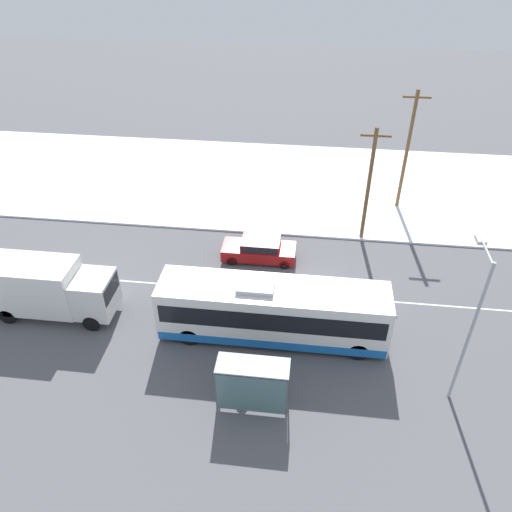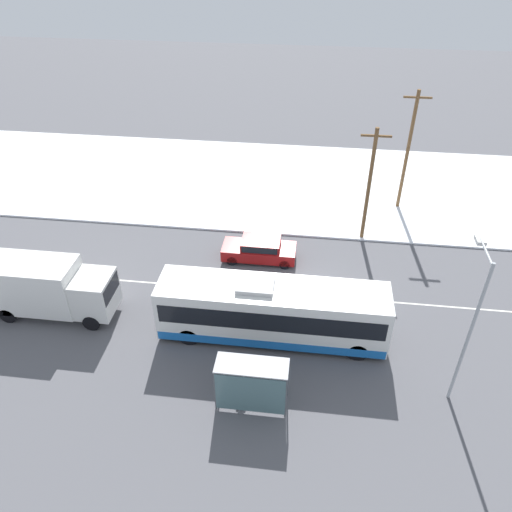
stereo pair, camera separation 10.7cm
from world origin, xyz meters
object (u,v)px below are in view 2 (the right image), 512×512
(streetlamp, at_px, (472,313))
(bus_shelter, at_px, (251,382))
(box_truck, at_px, (44,286))
(utility_pole_roadside, at_px, (369,184))
(utility_pole_snowlot, at_px, (408,150))
(pedestrian_at_stop, at_px, (243,367))
(sedan_car, at_px, (260,249))
(city_bus, at_px, (272,311))

(streetlamp, bearing_deg, bus_shelter, -166.70)
(box_truck, bearing_deg, bus_shelter, -22.69)
(streetlamp, height_order, utility_pole_roadside, utility_pole_roadside)
(box_truck, height_order, bus_shelter, box_truck)
(bus_shelter, bearing_deg, utility_pole_snowlot, 66.37)
(pedestrian_at_stop, xyz_separation_m, utility_pole_snowlot, (8.80, 17.52, 3.39))
(sedan_car, height_order, utility_pole_roadside, utility_pole_roadside)
(bus_shelter, bearing_deg, sedan_car, 94.94)
(box_truck, bearing_deg, utility_pole_snowlot, 35.06)
(streetlamp, bearing_deg, utility_pole_snowlot, 91.76)
(box_truck, relative_size, bus_shelter, 2.28)
(city_bus, distance_m, sedan_car, 6.74)
(bus_shelter, bearing_deg, city_bus, 84.51)
(sedan_car, xyz_separation_m, streetlamp, (9.72, -9.08, 3.90))
(streetlamp, bearing_deg, pedestrian_at_stop, -175.35)
(box_truck, xyz_separation_m, sedan_car, (10.69, 6.28, -0.98))
(utility_pole_roadside, height_order, utility_pole_snowlot, utility_pole_snowlot)
(bus_shelter, distance_m, utility_pole_snowlot, 20.75)
(box_truck, xyz_separation_m, streetlamp, (20.41, -2.80, 2.92))
(bus_shelter, xyz_separation_m, utility_pole_roadside, (5.46, 14.36, 2.32))
(utility_pole_roadside, bearing_deg, pedestrian_at_stop, -114.77)
(box_truck, distance_m, bus_shelter, 12.64)
(streetlamp, relative_size, utility_pole_roadside, 0.98)
(city_bus, relative_size, box_truck, 1.59)
(city_bus, xyz_separation_m, utility_pole_snowlot, (7.80, 14.22, 2.85))
(utility_pole_snowlot, bearing_deg, pedestrian_at_stop, -116.67)
(utility_pole_roadside, bearing_deg, utility_pole_snowlot, 58.15)
(city_bus, bearing_deg, streetlamp, -17.02)
(sedan_car, distance_m, bus_shelter, 11.23)
(city_bus, distance_m, streetlamp, 9.22)
(utility_pole_snowlot, bearing_deg, city_bus, -118.74)
(box_truck, xyz_separation_m, pedestrian_at_stop, (11.10, -3.56, -0.70))
(bus_shelter, bearing_deg, pedestrian_at_stop, 113.11)
(box_truck, relative_size, utility_pole_roadside, 0.93)
(bus_shelter, height_order, utility_pole_snowlot, utility_pole_snowlot)
(pedestrian_at_stop, xyz_separation_m, bus_shelter, (0.56, -1.31, 0.61))
(sedan_car, distance_m, pedestrian_at_stop, 9.85)
(box_truck, relative_size, utility_pole_snowlot, 0.83)
(bus_shelter, xyz_separation_m, streetlamp, (8.76, 2.07, 3.01))
(utility_pole_roadside, distance_m, utility_pole_snowlot, 5.30)
(bus_shelter, distance_m, utility_pole_roadside, 15.53)
(utility_pole_snowlot, bearing_deg, streetlamp, -88.24)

